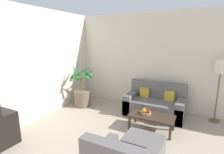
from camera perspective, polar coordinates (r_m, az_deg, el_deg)
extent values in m
cube|color=beige|center=(4.96, 23.34, 4.20)|extent=(7.97, 0.06, 2.70)
cylinder|color=brown|center=(5.32, -9.65, -6.84)|extent=(0.49, 0.49, 0.47)
cylinder|color=brown|center=(5.20, -9.82, -2.30)|extent=(0.06, 0.06, 0.40)
cone|color=#23662D|center=(5.00, -8.01, 1.32)|extent=(0.10, 0.49, 0.38)
cone|color=#23662D|center=(5.22, -7.56, 1.38)|extent=(0.50, 0.34, 0.31)
cone|color=#23662D|center=(5.35, -9.65, 1.76)|extent=(0.49, 0.34, 0.35)
cone|color=#23662D|center=(5.24, -11.67, 1.95)|extent=(0.10, 0.46, 0.42)
cone|color=#23662D|center=(5.05, -11.94, 1.64)|extent=(0.44, 0.31, 0.43)
cone|color=#23662D|center=(4.91, -10.28, 0.95)|extent=(0.48, 0.33, 0.37)
cube|color=#605B5B|center=(4.76, 13.63, -9.77)|extent=(1.48, 0.80, 0.40)
cube|color=#605B5B|center=(4.93, 14.78, -3.97)|extent=(1.48, 0.16, 0.43)
cube|color=#605B5B|center=(4.92, 6.33, -8.03)|extent=(0.20, 0.80, 0.52)
cube|color=#605B5B|center=(4.65, 21.46, -10.05)|extent=(0.20, 0.80, 0.52)
cube|color=gold|center=(4.92, 10.61, -4.96)|extent=(0.24, 0.12, 0.24)
cube|color=gold|center=(4.79, 18.30, -5.88)|extent=(0.24, 0.12, 0.24)
cylinder|color=brown|center=(5.04, 30.35, -12.20)|extent=(0.24, 0.24, 0.03)
cylinder|color=brown|center=(4.85, 31.11, -5.70)|extent=(0.03, 0.03, 1.17)
cylinder|color=beige|center=(4.69, 32.10, 3.06)|extent=(0.30, 0.30, 0.32)
cylinder|color=#38281E|center=(3.98, 5.69, -14.73)|extent=(0.05, 0.05, 0.31)
cylinder|color=#38281E|center=(3.79, 18.47, -16.81)|extent=(0.05, 0.05, 0.31)
cylinder|color=#38281E|center=(4.32, 7.78, -12.47)|extent=(0.05, 0.05, 0.31)
cylinder|color=#38281E|center=(4.15, 19.42, -14.19)|extent=(0.05, 0.05, 0.31)
cube|color=#38281E|center=(3.96, 12.83, -12.33)|extent=(0.95, 0.50, 0.03)
cylinder|color=#997A4C|center=(4.00, 11.04, -11.43)|extent=(0.23, 0.23, 0.04)
sphere|color=red|center=(3.93, 11.72, -10.91)|extent=(0.08, 0.08, 0.08)
sphere|color=olive|center=(4.03, 10.52, -10.36)|extent=(0.07, 0.07, 0.07)
sphere|color=orange|center=(3.93, 10.40, -10.78)|extent=(0.09, 0.09, 0.09)
cube|color=#605B5B|center=(3.18, 10.17, -21.75)|extent=(0.64, 0.49, 0.37)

